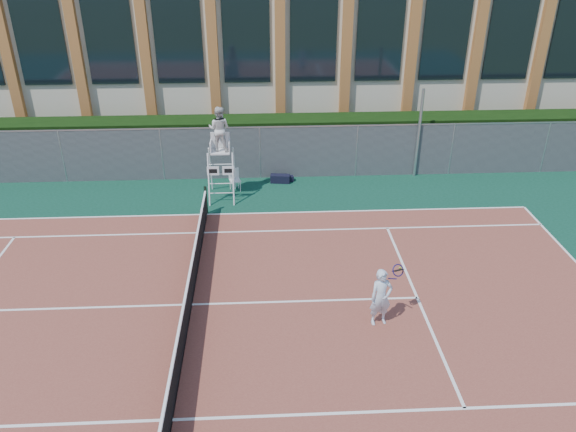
{
  "coord_description": "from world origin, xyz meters",
  "views": [
    {
      "loc": [
        2.06,
        -12.87,
        9.5
      ],
      "look_at": [
        2.86,
        3.0,
        1.19
      ],
      "focal_mm": 35.0,
      "sensor_mm": 36.0,
      "label": 1
    }
  ],
  "objects_px": {
    "umpire_chair": "(219,131)",
    "tennis_player": "(381,297)",
    "plastic_chair": "(234,178)",
    "steel_pole": "(419,134)"
  },
  "relations": [
    {
      "from": "steel_pole",
      "to": "plastic_chair",
      "type": "distance_m",
      "value": 7.73
    },
    {
      "from": "tennis_player",
      "to": "plastic_chair",
      "type": "bearing_deg",
      "value": 115.37
    },
    {
      "from": "steel_pole",
      "to": "tennis_player",
      "type": "bearing_deg",
      "value": -109.3
    },
    {
      "from": "umpire_chair",
      "to": "tennis_player",
      "type": "bearing_deg",
      "value": -60.56
    },
    {
      "from": "plastic_chair",
      "to": "tennis_player",
      "type": "relative_size",
      "value": 0.53
    },
    {
      "from": "steel_pole",
      "to": "umpire_chair",
      "type": "distance_m",
      "value": 8.19
    },
    {
      "from": "umpire_chair",
      "to": "plastic_chair",
      "type": "bearing_deg",
      "value": 53.67
    },
    {
      "from": "umpire_chair",
      "to": "tennis_player",
      "type": "height_order",
      "value": "umpire_chair"
    },
    {
      "from": "steel_pole",
      "to": "plastic_chair",
      "type": "height_order",
      "value": "steel_pole"
    },
    {
      "from": "umpire_chair",
      "to": "plastic_chair",
      "type": "distance_m",
      "value": 2.27
    }
  ]
}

